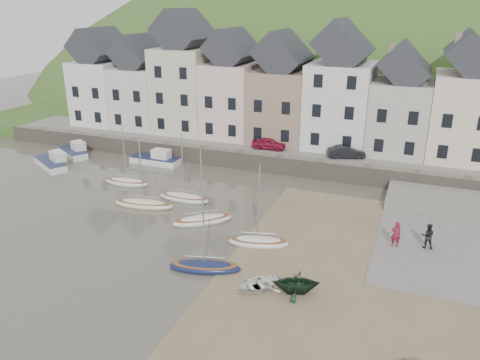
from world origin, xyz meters
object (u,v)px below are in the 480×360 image
at_px(rowboat_white, 258,284).
at_px(person_dark, 428,236).
at_px(car_left, 269,144).
at_px(rowboat_green, 296,282).
at_px(sailboat_0, 127,182).
at_px(car_right, 346,152).
at_px(person_red, 396,234).

relative_size(rowboat_white, person_dark, 1.59).
bearing_deg(car_left, rowboat_green, -160.67).
height_order(sailboat_0, car_left, sailboat_0).
bearing_deg(rowboat_white, car_right, 133.28).
xyz_separation_m(rowboat_white, person_red, (7.30, 8.51, 0.71)).
xyz_separation_m(rowboat_white, car_right, (1.26, 23.32, 1.86)).
bearing_deg(rowboat_white, car_left, 153.10).
distance_m(rowboat_green, person_dark, 11.22).
bearing_deg(car_right, rowboat_white, 157.09).
distance_m(person_dark, car_right, 16.43).
bearing_deg(sailboat_0, car_right, 30.55).
relative_size(sailboat_0, car_right, 1.67).
relative_size(rowboat_white, car_left, 0.81).
distance_m(person_red, car_left, 20.62).
distance_m(sailboat_0, car_left, 15.54).
relative_size(rowboat_green, person_dark, 1.48).
distance_m(rowboat_white, rowboat_green, 2.34).
bearing_deg(car_right, person_dark, -170.02).
bearing_deg(person_red, car_left, -63.45).
height_order(rowboat_white, person_dark, person_dark).
height_order(sailboat_0, person_dark, sailboat_0).
xyz_separation_m(sailboat_0, rowboat_white, (17.64, -12.16, 0.10)).
relative_size(sailboat_0, car_left, 1.73).
height_order(person_red, car_right, car_right).
bearing_deg(person_red, rowboat_white, 31.91).
xyz_separation_m(person_dark, car_right, (-8.14, 14.22, 1.18)).
xyz_separation_m(rowboat_green, person_dark, (7.14, 8.65, 0.27)).
bearing_deg(rowboat_white, sailboat_0, -168.19).
bearing_deg(car_left, person_red, -138.69).
distance_m(sailboat_0, car_right, 22.04).
xyz_separation_m(person_red, car_left, (-14.30, 14.80, 1.15)).
bearing_deg(rowboat_green, car_right, 162.98).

